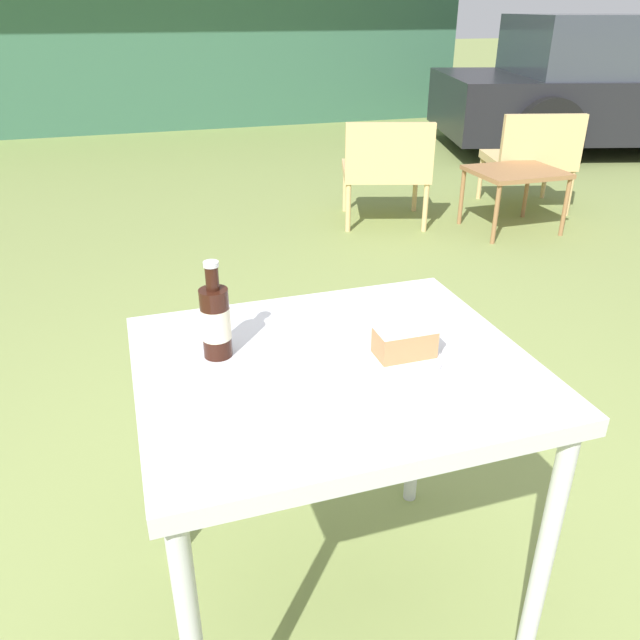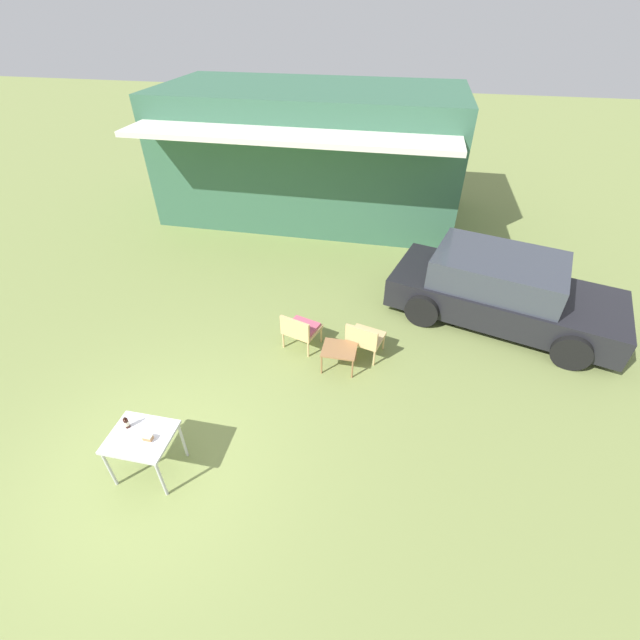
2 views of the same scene
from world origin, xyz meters
name	(u,v)px [view 2 (image 2 of 2)]	position (x,y,z in m)	size (l,w,h in m)	color
ground_plane	(153,469)	(0.00, 0.00, 0.00)	(60.00, 60.00, 0.00)	olive
cabin_building	(312,153)	(0.25, 9.26, 1.70)	(8.09, 5.13, 3.37)	#38664C
parked_car	(501,290)	(5.08, 4.67, 0.66)	(4.64, 2.91, 1.35)	black
wicker_chair_cushioned	(301,328)	(1.41, 2.98, 0.42)	(0.73, 0.70, 0.74)	tan
wicker_chair_plain	(364,337)	(2.59, 2.96, 0.42)	(0.71, 0.68, 0.74)	tan
garden_side_table	(339,350)	(2.20, 2.57, 0.38)	(0.59, 0.50, 0.43)	#996B42
patio_table	(141,440)	(0.00, 0.00, 0.66)	(0.82, 0.69, 0.74)	silver
cake_on_plate	(147,438)	(0.13, -0.03, 0.78)	(0.21, 0.21, 0.09)	white
cola_bottle_near	(126,423)	(-0.23, 0.10, 0.83)	(0.06, 0.06, 0.21)	black
fork	(143,438)	(0.05, -0.02, 0.75)	(0.19, 0.02, 0.01)	silver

